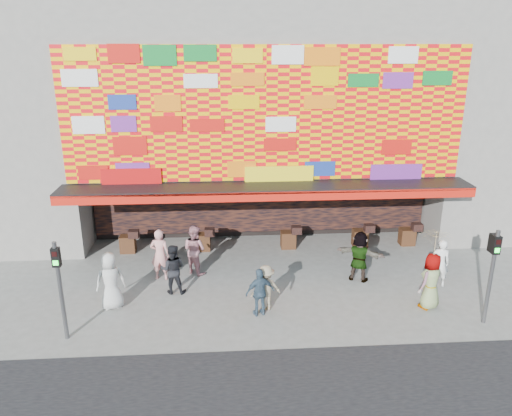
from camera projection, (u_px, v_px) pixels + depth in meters
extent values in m
plane|color=slate|center=(276.00, 304.00, 16.19)|extent=(90.00, 90.00, 0.00)
cube|color=gray|center=(258.00, 79.00, 21.65)|extent=(15.00, 8.00, 7.00)
cube|color=black|center=(257.00, 184.00, 24.21)|extent=(15.00, 6.00, 3.00)
cube|color=gray|center=(82.00, 215.00, 19.96)|extent=(0.40, 2.00, 3.00)
cube|color=gray|center=(437.00, 207.00, 20.90)|extent=(0.40, 2.00, 3.00)
cube|color=black|center=(267.00, 186.00, 18.44)|extent=(15.20, 1.60, 0.12)
cube|color=red|center=(269.00, 197.00, 17.75)|extent=(15.20, 0.04, 0.35)
cube|color=#FFB400|center=(266.00, 115.00, 18.14)|extent=(14.80, 0.08, 4.90)
cube|color=black|center=(262.00, 203.00, 21.22)|extent=(14.00, 0.25, 2.50)
cylinder|color=#59595B|center=(61.00, 292.00, 13.89)|extent=(0.12, 0.12, 3.00)
cube|color=black|center=(56.00, 257.00, 13.55)|extent=(0.22, 0.18, 0.55)
cube|color=black|center=(54.00, 254.00, 13.42)|extent=(0.14, 0.02, 0.14)
cube|color=#19E533|center=(56.00, 263.00, 13.51)|extent=(0.14, 0.02, 0.14)
cylinder|color=#59595B|center=(491.00, 278.00, 14.69)|extent=(0.12, 0.12, 3.00)
cube|color=black|center=(496.00, 245.00, 14.35)|extent=(0.22, 0.18, 0.55)
cube|color=black|center=(499.00, 242.00, 14.22)|extent=(0.14, 0.02, 0.14)
cube|color=#19E533|center=(497.00, 250.00, 14.31)|extent=(0.14, 0.02, 0.14)
imported|color=beige|center=(111.00, 281.00, 15.71)|extent=(1.07, 0.87, 1.89)
imported|color=#DC918E|center=(160.00, 255.00, 17.62)|extent=(0.75, 0.55, 1.89)
imported|color=black|center=(173.00, 269.00, 16.70)|extent=(0.88, 0.71, 1.72)
imported|color=gray|center=(266.00, 288.00, 15.68)|extent=(1.08, 0.77, 1.51)
imported|color=#384F63|center=(260.00, 292.00, 15.35)|extent=(0.99, 0.62, 1.56)
imported|color=gray|center=(359.00, 256.00, 17.55)|extent=(1.76, 1.26, 1.84)
imported|color=gray|center=(431.00, 281.00, 15.73)|extent=(1.08, 0.99, 1.85)
imported|color=white|center=(440.00, 263.00, 17.20)|extent=(0.70, 0.54, 1.70)
imported|color=#BD7A84|center=(195.00, 249.00, 18.12)|extent=(1.13, 1.10, 1.83)
imported|color=#CFB482|center=(436.00, 245.00, 15.33)|extent=(1.04, 1.06, 0.94)
cylinder|color=#4C3326|center=(432.00, 272.00, 15.63)|extent=(0.02, 0.02, 1.00)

